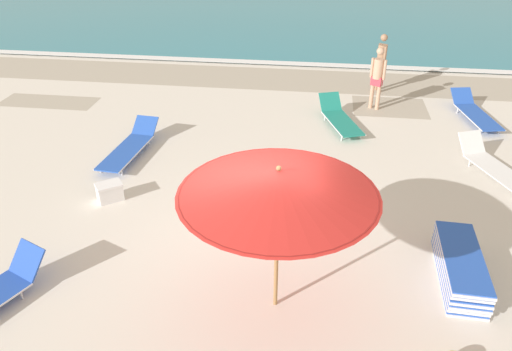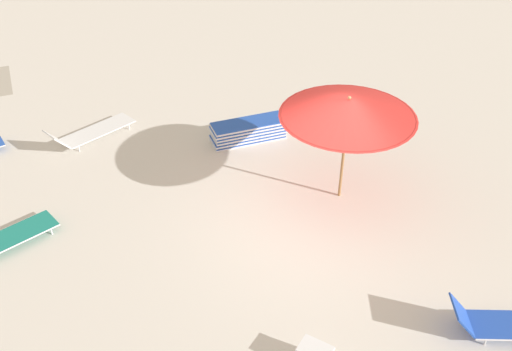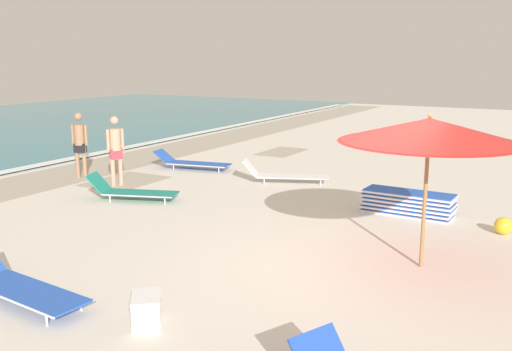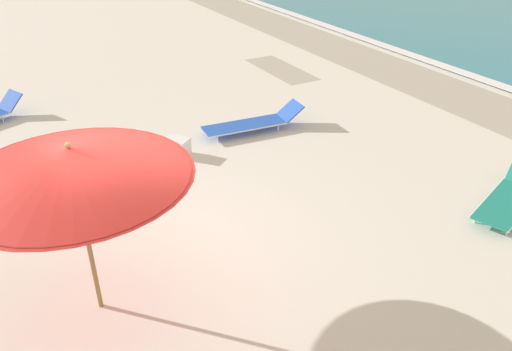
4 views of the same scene
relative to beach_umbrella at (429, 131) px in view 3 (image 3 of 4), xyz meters
The scene contains 11 objects.
ground_plane 2.50m from the beach_umbrella, 119.31° to the left, with size 60.00×60.00×0.16m.
beach_umbrella is the anchor object (origin of this frame).
lounger_stack 3.56m from the beach_umbrella, 18.47° to the left, with size 0.69×1.89×0.49m.
sun_lounger_beside_umbrella 7.11m from the beach_umbrella, 81.40° to the left, with size 1.25×2.12×0.59m.
sun_lounger_near_water_left 9.21m from the beach_umbrella, 58.73° to the left, with size 1.02×2.33×0.52m.
sun_lounger_mid_beach_solo 6.59m from the beach_umbrella, 46.23° to the left, with size 1.41×2.27×0.61m.
sun_lounger_mid_beach_pair_a 6.22m from the beach_umbrella, 131.33° to the left, with size 0.81×2.38×0.51m.
beachgoer_wading_adult 8.45m from the beach_umbrella, 76.07° to the left, with size 0.41×0.30×1.76m.
beachgoer_shoreline_child 9.92m from the beach_umbrella, 76.87° to the left, with size 0.27×0.43×1.76m.
beach_ball 3.25m from the beach_umbrella, 20.95° to the right, with size 0.32×0.32×0.32m.
cooler_box 4.79m from the beach_umbrella, 145.53° to the left, with size 0.61×0.58×0.37m.
Camera 3 is at (-8.05, -2.86, 3.22)m, focal length 40.00 mm.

